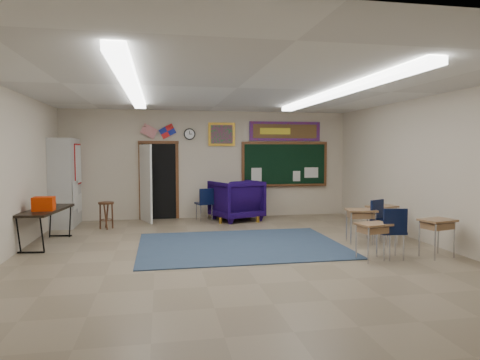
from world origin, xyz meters
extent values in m
plane|color=#82725A|center=(0.00, 0.00, 0.00)|extent=(9.00, 9.00, 0.00)
cube|color=#BFB19B|center=(0.00, 4.50, 1.50)|extent=(8.00, 0.04, 3.00)
cube|color=#BFB19B|center=(0.00, -4.50, 1.50)|extent=(8.00, 0.04, 3.00)
cube|color=#BFB19B|center=(4.00, 0.00, 1.50)|extent=(0.04, 9.00, 3.00)
cube|color=silver|center=(0.00, 0.00, 3.00)|extent=(8.00, 9.00, 0.04)
cube|color=#2C3D55|center=(0.20, 0.80, 0.01)|extent=(4.00, 3.00, 0.02)
cube|color=black|center=(-1.40, 4.49, 1.05)|extent=(0.95, 0.04, 2.10)
cube|color=silver|center=(-1.75, 4.05, 1.03)|extent=(0.35, 0.86, 2.05)
cube|color=brown|center=(2.20, 4.47, 1.50)|extent=(2.55, 0.05, 1.30)
cube|color=black|center=(2.20, 4.46, 1.50)|extent=(2.40, 0.03, 1.15)
cube|color=brown|center=(2.20, 4.41, 0.90)|extent=(2.40, 0.12, 0.04)
cube|color=#A0170D|center=(2.20, 4.47, 2.45)|extent=(2.10, 0.04, 0.55)
cube|color=brown|center=(2.20, 4.46, 2.45)|extent=(1.90, 0.03, 0.40)
cube|color=#AB7C21|center=(0.35, 4.47, 2.35)|extent=(0.75, 0.05, 0.65)
cube|color=#A51466|center=(0.35, 4.46, 2.35)|extent=(0.62, 0.03, 0.52)
cylinder|color=black|center=(-0.55, 4.47, 2.35)|extent=(0.32, 0.05, 0.32)
cylinder|color=white|center=(-0.55, 4.45, 2.35)|extent=(0.26, 0.02, 0.26)
cube|color=#A7A7A3|center=(-3.72, 3.85, 1.10)|extent=(0.55, 1.25, 2.20)
imported|color=#120537|center=(0.66, 3.90, 0.55)|extent=(1.52, 1.54, 1.10)
cube|color=#8C6141|center=(2.67, 0.58, 0.68)|extent=(0.65, 0.53, 0.04)
cube|color=brown|center=(2.67, 0.58, 0.58)|extent=(0.56, 0.45, 0.12)
cube|color=#8C6141|center=(3.34, 0.95, 0.69)|extent=(0.72, 0.64, 0.04)
cube|color=brown|center=(3.34, 0.95, 0.59)|extent=(0.62, 0.54, 0.12)
cube|color=#8C6141|center=(2.24, -0.74, 0.63)|extent=(0.61, 0.51, 0.04)
cube|color=brown|center=(2.24, -0.74, 0.54)|extent=(0.53, 0.43, 0.11)
cube|color=#8C6141|center=(3.48, -0.74, 0.66)|extent=(0.66, 0.55, 0.04)
cube|color=brown|center=(3.48, -0.74, 0.57)|extent=(0.57, 0.47, 0.11)
cube|color=black|center=(-3.64, 1.64, 0.70)|extent=(0.79, 1.80, 0.05)
cube|color=#D93D03|center=(-3.62, 1.40, 0.86)|extent=(0.39, 0.29, 0.27)
cylinder|color=#4D2C17|center=(-2.66, 3.20, 0.63)|extent=(0.37, 0.37, 0.04)
torus|color=#4D2C17|center=(-2.66, 3.20, 0.22)|extent=(0.30, 0.30, 0.02)
camera|label=1|loc=(-1.36, -7.48, 1.91)|focal=32.00mm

